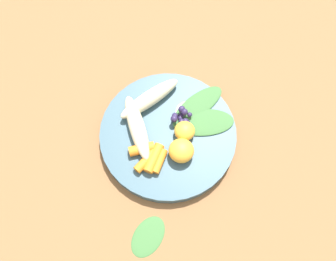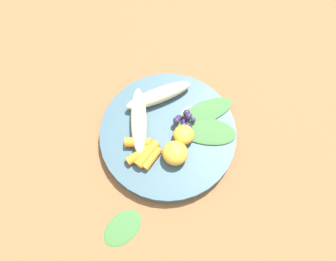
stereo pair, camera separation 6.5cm
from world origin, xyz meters
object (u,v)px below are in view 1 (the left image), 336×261
object	(u,v)px
banana_peeled_right	(150,98)
orange_segment_near	(185,131)
bowl	(168,135)
kale_leaf_stray	(148,237)
banana_peeled_left	(137,127)

from	to	relation	value
banana_peeled_right	orange_segment_near	bearing A→B (deg)	97.10
banana_peeled_right	orange_segment_near	xyz separation A→B (m)	(0.10, 0.01, -0.00)
bowl	banana_peeled_right	distance (m)	0.08
orange_segment_near	kale_leaf_stray	world-z (taller)	orange_segment_near
banana_peeled_right	kale_leaf_stray	world-z (taller)	banana_peeled_right
banana_peeled_right	kale_leaf_stray	xyz separation A→B (m)	(0.21, -0.16, -0.04)
bowl	banana_peeled_left	distance (m)	0.07
orange_segment_near	banana_peeled_left	bearing A→B (deg)	-132.15
kale_leaf_stray	bowl	bearing A→B (deg)	-158.64
bowl	banana_peeled_right	size ratio (longest dim) A/B	1.94
orange_segment_near	kale_leaf_stray	size ratio (longest dim) A/B	0.50
orange_segment_near	banana_peeled_right	bearing A→B (deg)	-172.87
banana_peeled_left	banana_peeled_right	size ratio (longest dim) A/B	1.00
bowl	banana_peeled_right	world-z (taller)	banana_peeled_right
bowl	banana_peeled_left	size ratio (longest dim) A/B	1.94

